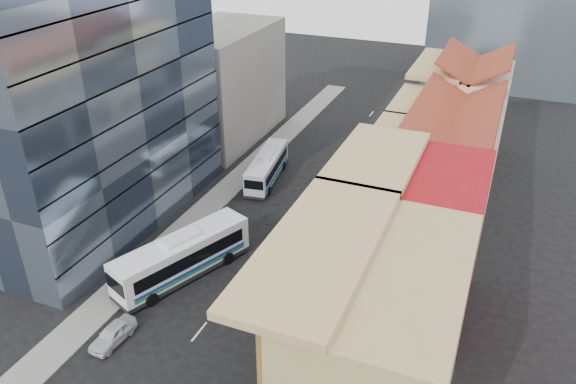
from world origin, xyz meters
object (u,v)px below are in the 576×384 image
at_px(office_tower, 81,69).
at_px(shophouse_tan, 380,352).
at_px(bus_left_far, 267,167).
at_px(sedan_left, 113,334).
at_px(bus_right, 301,266).
at_px(bus_left_near, 182,256).

bearing_deg(office_tower, shophouse_tan, -24.30).
distance_m(office_tower, bus_left_far, 22.13).
distance_m(office_tower, sedan_left, 23.37).
bearing_deg(office_tower, bus_right, -6.53).
height_order(shophouse_tan, sedan_left, shophouse_tan).
bearing_deg(bus_right, sedan_left, -115.13).
bearing_deg(shophouse_tan, office_tower, 155.70).
relative_size(office_tower, bus_left_far, 2.96).
height_order(shophouse_tan, bus_left_near, shophouse_tan).
relative_size(shophouse_tan, sedan_left, 3.54).
xyz_separation_m(shophouse_tan, sedan_left, (-19.22, -0.22, -5.33)).
distance_m(office_tower, bus_right, 25.72).
xyz_separation_m(office_tower, bus_right, (21.80, -2.50, -13.41)).
height_order(bus_right, sedan_left, bus_right).
xyz_separation_m(bus_left_near, bus_right, (9.50, 2.99, -0.41)).
height_order(office_tower, bus_right, office_tower).
distance_m(shophouse_tan, bus_left_far, 33.80).
xyz_separation_m(office_tower, bus_left_near, (12.30, -5.49, -13.00)).
xyz_separation_m(bus_left_far, sedan_left, (0.21, -27.53, -0.95)).
relative_size(bus_left_far, bus_right, 1.02).
distance_m(shophouse_tan, bus_right, 15.38).
bearing_deg(bus_left_near, bus_right, 39.52).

